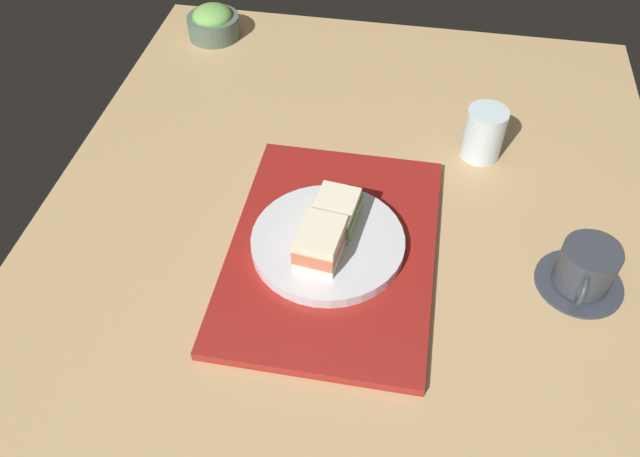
{
  "coord_description": "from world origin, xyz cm",
  "views": [
    {
      "loc": [
        60.74,
        7.29,
        73.7
      ],
      "look_at": [
        -1.78,
        -3.84,
        5.0
      ],
      "focal_mm": 36.05,
      "sensor_mm": 36.0,
      "label": 1
    }
  ],
  "objects_px": {
    "sandwich_far": "(320,242)",
    "drinking_glass": "(484,133)",
    "sandwich_plate": "(328,242)",
    "sandwich_near": "(335,212)",
    "salad_bowl": "(213,23)",
    "coffee_cup": "(585,270)"
  },
  "relations": [
    {
      "from": "sandwich_plate",
      "to": "sandwich_far",
      "type": "xyz_separation_m",
      "value": [
        0.03,
        -0.01,
        0.04
      ]
    },
    {
      "from": "sandwich_near",
      "to": "drinking_glass",
      "type": "relative_size",
      "value": 0.97
    },
    {
      "from": "sandwich_far",
      "to": "salad_bowl",
      "type": "xyz_separation_m",
      "value": [
        -0.6,
        -0.34,
        -0.03
      ]
    },
    {
      "from": "sandwich_far",
      "to": "salad_bowl",
      "type": "relative_size",
      "value": 0.8
    },
    {
      "from": "drinking_glass",
      "to": "salad_bowl",
      "type": "bearing_deg",
      "value": -117.5
    },
    {
      "from": "salad_bowl",
      "to": "sandwich_plate",
      "type": "bearing_deg",
      "value": 31.22
    },
    {
      "from": "sandwich_far",
      "to": "drinking_glass",
      "type": "distance_m",
      "value": 0.38
    },
    {
      "from": "sandwich_far",
      "to": "drinking_glass",
      "type": "xyz_separation_m",
      "value": [
        -0.31,
        0.23,
        -0.01
      ]
    },
    {
      "from": "salad_bowl",
      "to": "coffee_cup",
      "type": "xyz_separation_m",
      "value": [
        0.56,
        0.71,
        0.0
      ]
    },
    {
      "from": "sandwich_plate",
      "to": "drinking_glass",
      "type": "relative_size",
      "value": 2.49
    },
    {
      "from": "sandwich_near",
      "to": "salad_bowl",
      "type": "bearing_deg",
      "value": -146.8
    },
    {
      "from": "sandwich_plate",
      "to": "drinking_glass",
      "type": "distance_m",
      "value": 0.35
    },
    {
      "from": "coffee_cup",
      "to": "drinking_glass",
      "type": "bearing_deg",
      "value": -151.75
    },
    {
      "from": "coffee_cup",
      "to": "salad_bowl",
      "type": "bearing_deg",
      "value": -128.37
    },
    {
      "from": "sandwich_plate",
      "to": "salad_bowl",
      "type": "xyz_separation_m",
      "value": [
        -0.57,
        -0.34,
        0.01
      ]
    },
    {
      "from": "sandwich_plate",
      "to": "sandwich_near",
      "type": "relative_size",
      "value": 2.56
    },
    {
      "from": "coffee_cup",
      "to": "sandwich_near",
      "type": "bearing_deg",
      "value": -94.58
    },
    {
      "from": "sandwich_plate",
      "to": "sandwich_far",
      "type": "distance_m",
      "value": 0.05
    },
    {
      "from": "sandwich_far",
      "to": "drinking_glass",
      "type": "relative_size",
      "value": 0.96
    },
    {
      "from": "sandwich_far",
      "to": "coffee_cup",
      "type": "relative_size",
      "value": 0.67
    },
    {
      "from": "salad_bowl",
      "to": "drinking_glass",
      "type": "distance_m",
      "value": 0.64
    },
    {
      "from": "sandwich_plate",
      "to": "drinking_glass",
      "type": "bearing_deg",
      "value": 140.64
    }
  ]
}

